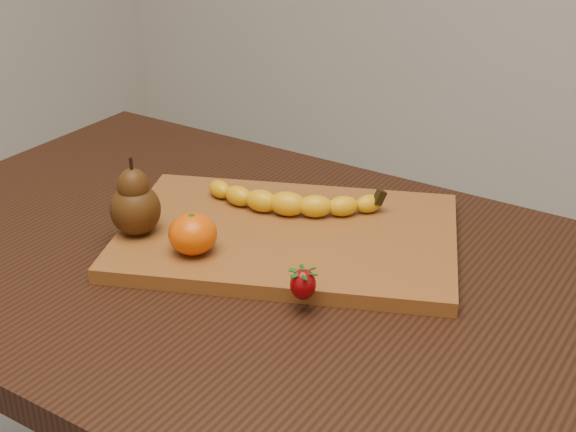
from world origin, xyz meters
The scene contains 6 objects.
table centered at (0.00, 0.00, 0.66)m, with size 1.00×0.70×0.76m.
cutting_board centered at (0.06, 0.07, 0.77)m, with size 0.45×0.30×0.02m, color brown.
banana centered at (0.04, 0.10, 0.80)m, with size 0.22×0.06×0.03m, color #EBA90B, non-canonical shape.
pear centered at (-0.10, -0.05, 0.83)m, with size 0.07×0.07×0.11m, color #3E220A, non-canonical shape.
mandarin centered at (0.00, -0.05, 0.81)m, with size 0.06×0.06×0.05m, color #D84C02.
strawberry centered at (0.17, -0.07, 0.80)m, with size 0.03×0.03×0.04m, color #810307, non-canonical shape.
Camera 1 is at (0.58, -0.74, 1.28)m, focal length 50.00 mm.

